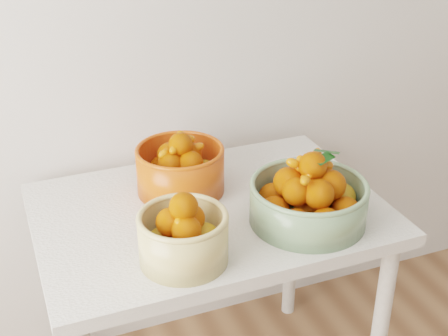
{
  "coord_description": "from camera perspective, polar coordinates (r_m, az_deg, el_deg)",
  "views": [
    {
      "loc": [
        -0.71,
        0.14,
        1.69
      ],
      "look_at": [
        -0.17,
        1.51,
        0.92
      ],
      "focal_mm": 50.0,
      "sensor_mm": 36.0,
      "label": 1
    }
  ],
  "objects": [
    {
      "name": "bowl_cream",
      "position": [
        1.57,
        -3.74,
        -6.18
      ],
      "size": [
        0.23,
        0.23,
        0.2
      ],
      "rotation": [
        0.0,
        0.0,
        -0.02
      ],
      "color": "tan",
      "rests_on": "table"
    },
    {
      "name": "bowl_green",
      "position": [
        1.74,
        7.74,
        -2.75
      ],
      "size": [
        0.36,
        0.36,
        0.21
      ],
      "rotation": [
        0.0,
        0.0,
        -0.1
      ],
      "color": "gray",
      "rests_on": "table"
    },
    {
      "name": "table",
      "position": [
        1.87,
        -1.29,
        -6.16
      ],
      "size": [
        1.0,
        0.7,
        0.75
      ],
      "color": "silver",
      "rests_on": "ground"
    },
    {
      "name": "bowl_orange",
      "position": [
        1.88,
        -4.04,
        -0.01
      ],
      "size": [
        0.3,
        0.3,
        0.19
      ],
      "rotation": [
        0.0,
        0.0,
        -0.15
      ],
      "color": "red",
      "rests_on": "table"
    }
  ]
}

